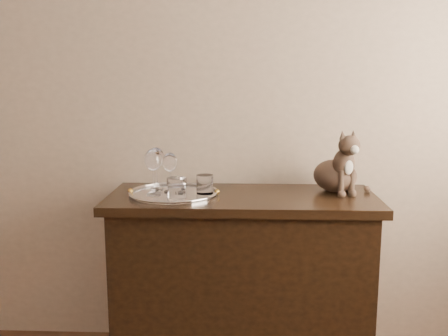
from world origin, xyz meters
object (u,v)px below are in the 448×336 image
at_px(tray, 174,194).
at_px(tumbler_b, 177,189).
at_px(tumbler_c, 205,184).
at_px(cat, 336,160).
at_px(sideboard, 241,284).
at_px(wine_glass_c, 153,172).
at_px(wine_glass_d, 170,173).
at_px(wine_glass_a, 156,168).

xyz_separation_m(tray, tumbler_b, (0.03, -0.11, 0.05)).
distance_m(tumbler_c, cat, 0.61).
xyz_separation_m(sideboard, tumbler_b, (-0.28, -0.13, 0.48)).
bearing_deg(tray, wine_glass_c, -166.31).
distance_m(wine_glass_c, tumbler_b, 0.16).
distance_m(wine_glass_d, cat, 0.76).
xyz_separation_m(sideboard, tray, (-0.31, -0.01, 0.43)).
xyz_separation_m(wine_glass_a, wine_glass_d, (0.07, -0.06, -0.01)).
height_order(wine_glass_c, cat, cat).
relative_size(sideboard, tumbler_b, 12.83).
height_order(wine_glass_d, tumbler_c, wine_glass_d).
height_order(wine_glass_a, tumbler_b, wine_glass_a).
bearing_deg(sideboard, wine_glass_a, 169.33).
xyz_separation_m(sideboard, tumbler_c, (-0.17, -0.01, 0.48)).
xyz_separation_m(tray, wine_glass_a, (-0.09, 0.09, 0.10)).
height_order(wine_glass_a, wine_glass_d, wine_glass_a).
height_order(tray, cat, cat).
distance_m(sideboard, tray, 0.53).
bearing_deg(wine_glass_d, sideboard, -2.51).
bearing_deg(wine_glass_d, tumbler_c, -7.81).
xyz_separation_m(sideboard, wine_glass_a, (-0.40, 0.07, 0.53)).
bearing_deg(cat, tumbler_b, 177.74).
distance_m(wine_glass_d, tumbler_c, 0.17).
bearing_deg(wine_glass_a, tray, -44.20).
relative_size(wine_glass_c, wine_glass_d, 1.13).
distance_m(tray, cat, 0.76).
bearing_deg(cat, wine_glass_a, 161.72).
bearing_deg(tumbler_b, sideboard, 24.45).
xyz_separation_m(wine_glass_d, tumbler_b, (0.05, -0.14, -0.04)).
relative_size(wine_glass_d, cat, 0.61).
xyz_separation_m(wine_glass_c, wine_glass_d, (0.07, 0.05, -0.01)).
bearing_deg(sideboard, tumbler_b, -155.55).
distance_m(wine_glass_a, tumbler_c, 0.25).
distance_m(wine_glass_a, wine_glass_c, 0.11).
bearing_deg(tumbler_b, wine_glass_a, 121.05).
bearing_deg(tumbler_b, wine_glass_c, 141.48).
height_order(sideboard, tray, tray).
relative_size(tumbler_c, cat, 0.29).
relative_size(tray, wine_glass_d, 2.22).
bearing_deg(tray, cat, 8.77).
bearing_deg(cat, tray, 168.81).
bearing_deg(wine_glass_a, wine_glass_d, -39.93).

